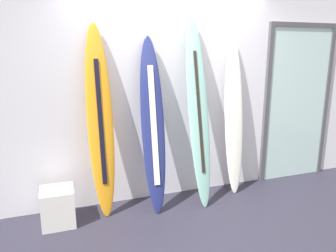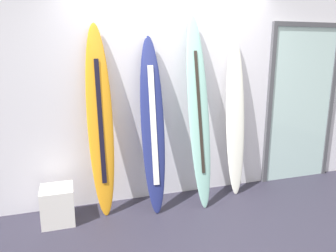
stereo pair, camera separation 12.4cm
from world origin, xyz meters
name	(u,v)px [view 1 (the left image)]	position (x,y,z in m)	size (l,w,h in m)	color
ground	(213,246)	(0.00, 0.00, -0.02)	(8.00, 8.00, 0.04)	#272531
wall_back	(168,85)	(0.00, 1.30, 1.40)	(7.20, 0.20, 2.80)	silver
surfboard_sunset	(100,122)	(-0.89, 1.01, 1.06)	(0.30, 0.37, 2.12)	orange
surfboard_navy	(153,125)	(-0.31, 0.93, 1.00)	(0.29, 0.50, 1.99)	navy
surfboard_seafoam	(198,112)	(0.24, 0.91, 1.12)	(0.29, 0.52, 2.23)	#87BCB0
surfboard_ivory	(234,118)	(0.79, 1.03, 0.98)	(0.26, 0.30, 1.99)	silver
display_block_left	(58,207)	(-1.39, 0.88, 0.20)	(0.34, 0.34, 0.40)	silver
glass_door	(297,101)	(1.89, 1.18, 1.12)	(1.09, 0.06, 2.18)	silver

